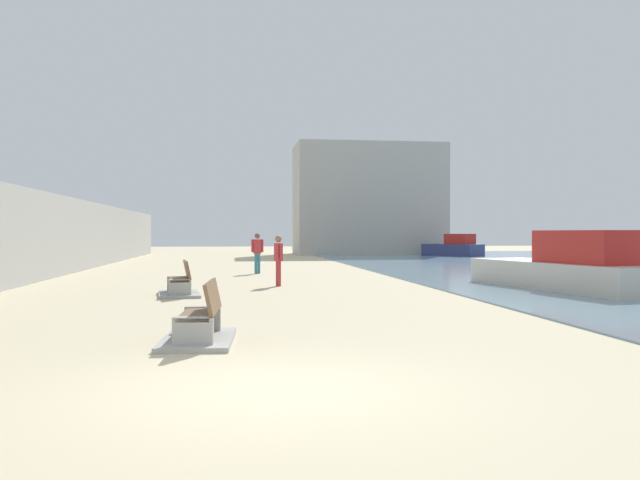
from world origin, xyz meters
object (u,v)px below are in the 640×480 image
object	(u,v)px
bench_far	(180,287)
person_walking	(257,250)
boat_outer	(454,248)
person_standing	(278,257)
boat_far_right	(568,268)
bench_near	(200,327)

from	to	relation	value
bench_far	person_walking	world-z (taller)	person_walking
bench_far	boat_outer	size ratio (longest dim) A/B	0.47
person_standing	boat_far_right	world-z (taller)	boat_far_right
person_walking	bench_far	bearing A→B (deg)	-104.82
bench_near	person_walking	xyz separation A→B (m)	(1.61, 17.63, 0.78)
bench_near	person_walking	world-z (taller)	person_walking
person_standing	boat_far_right	distance (m)	9.06
bench_far	person_walking	distance (m)	9.97
bench_near	boat_far_right	world-z (taller)	boat_far_right
bench_far	boat_far_right	distance (m)	11.59
bench_far	boat_outer	xyz separation A→B (m)	(17.88, 28.40, 0.42)
person_standing	boat_outer	bearing A→B (deg)	59.75
person_walking	person_standing	bearing A→B (deg)	-86.44
bench_far	person_standing	bearing A→B (deg)	43.62
person_walking	boat_outer	xyz separation A→B (m)	(15.34, 18.79, -0.36)
person_standing	boat_far_right	size ratio (longest dim) A/B	0.23
bench_far	boat_outer	bearing A→B (deg)	57.81
bench_near	boat_outer	bearing A→B (deg)	65.05
bench_near	boat_outer	distance (m)	40.17
boat_far_right	bench_near	bearing A→B (deg)	-142.89
boat_far_right	person_standing	bearing A→B (deg)	162.06
bench_far	boat_outer	distance (m)	33.56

